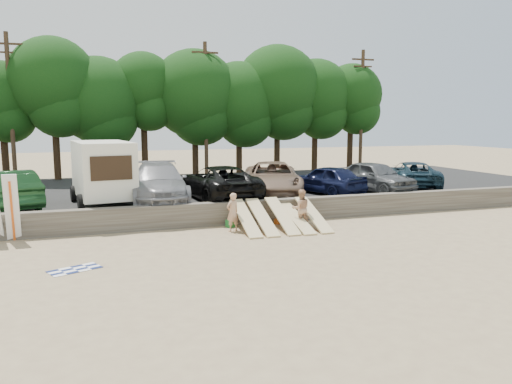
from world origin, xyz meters
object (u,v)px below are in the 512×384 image
Objects in this scene: car_3 at (219,182)px; car_4 at (272,178)px; car_7 at (412,174)px; car_6 at (375,177)px; car_1 at (10,189)px; cooler at (231,223)px; box_trailer at (103,169)px; beachgoer_a at (233,212)px; car_2 at (159,183)px; beachgoer_b at (301,209)px; car_5 at (327,179)px.

car_3 is 0.98× the size of car_4.
car_4 is 1.14× the size of car_7.
car_6 is at bearing 41.96° from car_7.
car_1 is 13.17× the size of cooler.
box_trailer is 8.41m from car_4.
beachgoer_a is (-0.52, -4.15, -0.72)m from car_3.
car_2 is 1.05× the size of car_3.
car_2 is 11.42m from car_6.
beachgoer_b is (-0.58, -5.01, -0.72)m from car_4.
car_3 is at bearing 27.45° from car_7.
car_4 is at bearing -172.86° from car_3.
cooler is at bearing -113.12° from car_4.
car_4 is 2.85m from car_5.
car_5 is at bearing 32.32° from car_7.
beachgoer_a is at bearing -121.20° from cooler.
car_6 reaches higher than car_5.
car_1 is 9.28m from car_3.
car_3 is at bearing -49.40° from beachgoer_b.
car_1 is 6.37m from car_2.
cooler is (-8.88, -3.13, -1.36)m from car_6.
car_5 is (11.10, -0.24, -0.84)m from box_trailer.
car_6 is 3.04× the size of beachgoer_a.
car_7 is 3.33× the size of beachgoer_a.
car_6 is 9.51m from cooler.
cooler is at bearing -42.09° from box_trailer.
cooler is at bearing 8.54° from car_5.
car_1 is 3.17× the size of beachgoer_a.
car_3 is at bearing -20.77° from car_5.
car_1 is 20.84m from car_7.
car_4 reaches higher than beachgoer_a.
car_3 is 15.41× the size of cooler.
car_7 is 12.69m from cooler.
car_3 is at bearing 159.14° from car_1.
car_7 is at bearing 17.76° from car_4.
car_6 is 7.42m from beachgoer_b.
car_5 reaches higher than cooler.
car_3 is 3.65m from cooler.
beachgoer_a reaches higher than cooler.
car_7 is at bearing 5.74° from car_6.
car_5 reaches higher than beachgoer_b.
car_4 reaches higher than car_7.
car_2 is 1.16× the size of car_7.
car_7 is 10.53m from beachgoer_b.
box_trailer is 2.90× the size of beachgoer_b.
car_3 is 5.73m from car_5.
car_4 is 3.79× the size of beachgoer_a.
beachgoer_b reaches higher than beachgoer_a.
box_trailer is 0.77× the size of car_2.
car_2 is 8.64m from car_5.
car_1 reaches higher than cooler.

